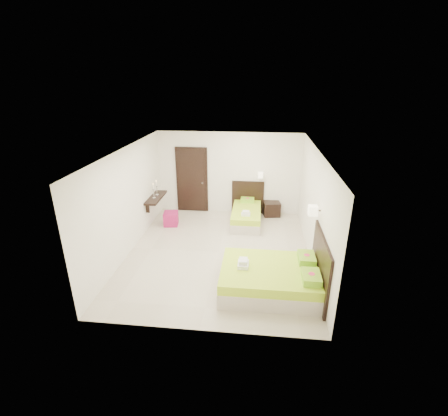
# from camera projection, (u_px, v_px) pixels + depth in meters

# --- Properties ---
(floor) EXTENTS (5.50, 5.50, 0.00)m
(floor) POSITION_uv_depth(u_px,v_px,m) (219.00, 252.00, 8.23)
(floor) COLOR beige
(floor) RESTS_ON ground
(bed_single) EXTENTS (1.02, 1.71, 1.41)m
(bed_single) POSITION_uv_depth(u_px,v_px,m) (247.00, 214.00, 9.89)
(bed_single) COLOR beige
(bed_single) RESTS_ON ground
(bed_double) EXTENTS (2.02, 1.72, 1.67)m
(bed_double) POSITION_uv_depth(u_px,v_px,m) (274.00, 277.00, 6.67)
(bed_double) COLOR beige
(bed_double) RESTS_ON ground
(nightstand) EXTENTS (0.58, 0.53, 0.45)m
(nightstand) POSITION_uv_depth(u_px,v_px,m) (271.00, 209.00, 10.36)
(nightstand) COLOR black
(nightstand) RESTS_ON ground
(ottoman) EXTENTS (0.46, 0.46, 0.41)m
(ottoman) POSITION_uv_depth(u_px,v_px,m) (171.00, 219.00, 9.69)
(ottoman) COLOR #95134D
(ottoman) RESTS_ON ground
(door) EXTENTS (1.02, 0.15, 2.14)m
(door) POSITION_uv_depth(u_px,v_px,m) (192.00, 180.00, 10.44)
(door) COLOR black
(door) RESTS_ON ground
(console_shelf) EXTENTS (0.35, 1.20, 0.78)m
(console_shelf) POSITION_uv_depth(u_px,v_px,m) (156.00, 198.00, 9.61)
(console_shelf) COLOR black
(console_shelf) RESTS_ON ground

